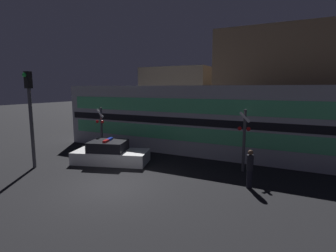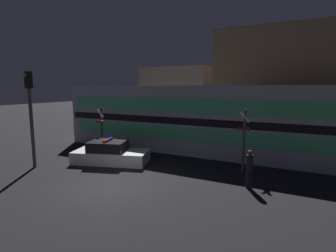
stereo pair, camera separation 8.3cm
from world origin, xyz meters
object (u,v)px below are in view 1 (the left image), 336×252
police_car (110,154)px  pedestrian (250,169)px  crossing_signal_near (244,138)px  traffic_light_corner (30,110)px  train (219,120)px

police_car → pedestrian: 8.12m
police_car → crossing_signal_near: (7.38, 1.86, 1.28)m
pedestrian → traffic_light_corner: bearing=-168.4°
train → pedestrian: bearing=-61.0°
pedestrian → crossing_signal_near: (-0.72, 2.25, 0.92)m
crossing_signal_near → police_car: bearing=-165.9°
traffic_light_corner → train: bearing=42.4°
police_car → traffic_light_corner: size_ratio=0.89×
police_car → crossing_signal_near: size_ratio=1.42×
police_car → pedestrian: pedestrian is taller
crossing_signal_near → train: bearing=126.1°
train → crossing_signal_near: 3.81m
pedestrian → traffic_light_corner: size_ratio=0.33×
pedestrian → crossing_signal_near: bearing=107.7°
train → pedestrian: 6.23m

